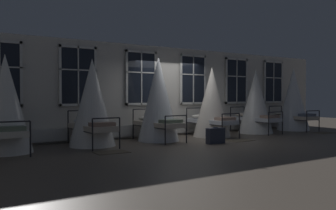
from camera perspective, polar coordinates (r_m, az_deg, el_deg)
ground at (r=11.33m, az=3.50°, el=-5.42°), size 27.98×27.98×0.00m
back_wall_with_windows at (r=12.36m, az=-0.21°, el=2.16°), size 14.99×0.10×3.02m
window_bank at (r=12.26m, az=0.10°, el=0.11°), size 11.64×0.10×2.75m
cot_first at (r=9.32m, az=-24.32°, el=-0.03°), size 1.25×1.85×2.35m
cot_second at (r=9.93m, az=-11.89°, el=0.21°), size 1.25×1.86×2.37m
cot_third at (r=10.83m, az=-1.52°, el=0.76°), size 1.25×1.87×2.54m
cot_fourth at (r=12.06m, az=6.94°, el=0.31°), size 1.25×1.86×2.31m
cot_fifth at (r=13.52m, az=13.67°, el=0.41°), size 1.25×1.87×2.32m
cot_sixth at (r=15.08m, az=19.20°, el=0.74°), size 1.25×1.86×2.46m
rug_second at (r=8.80m, az=-8.97°, el=-7.37°), size 0.82×0.59×0.01m
rug_fourth at (r=11.17m, az=11.23°, el=-5.51°), size 0.83×0.60×0.01m
rug_sixth at (r=14.40m, az=23.34°, el=-4.05°), size 0.82×0.58×0.01m
suitcase_dark at (r=10.35m, az=7.51°, el=-4.83°), size 0.56×0.22×0.47m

